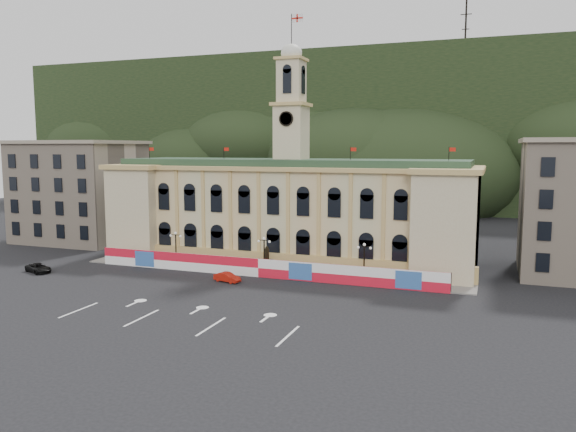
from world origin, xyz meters
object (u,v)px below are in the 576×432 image
(red_sedan, at_px, (227,277))
(black_suv, at_px, (38,268))
(lamp_center, at_px, (264,252))
(statue, at_px, (267,264))

(red_sedan, bearing_deg, black_suv, 111.94)
(black_suv, bearing_deg, lamp_center, -50.58)
(red_sedan, bearing_deg, lamp_center, -10.91)
(lamp_center, distance_m, red_sedan, 7.02)
(statue, distance_m, black_suv, 31.99)
(statue, xyz_separation_m, black_suv, (-30.00, -11.10, -0.56))
(lamp_center, xyz_separation_m, black_suv, (-30.00, -10.10, -2.44))
(lamp_center, relative_size, black_suv, 1.03)
(statue, height_order, black_suv, statue)
(statue, distance_m, lamp_center, 2.14)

